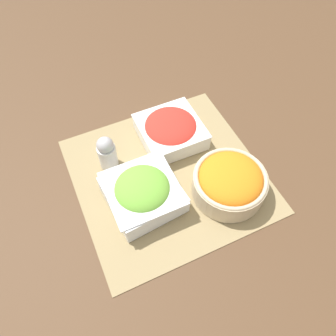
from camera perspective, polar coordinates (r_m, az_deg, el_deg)
ground_plane at (r=0.85m, az=0.00°, el=-1.29°), size 3.00×3.00×0.00m
placemat at (r=0.85m, az=0.00°, el=-1.22°), size 0.45×0.46×0.00m
tomato_bowl at (r=0.89m, az=0.45°, el=6.68°), size 0.16×0.16×0.07m
lettuce_bowl at (r=0.77m, az=-4.44°, el=-4.22°), size 0.18×0.18×0.08m
carrot_bowl at (r=0.80m, az=10.70°, el=-2.33°), size 0.18×0.18×0.09m
pepper_shaker at (r=0.84m, az=-10.61°, el=2.68°), size 0.05×0.05×0.10m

